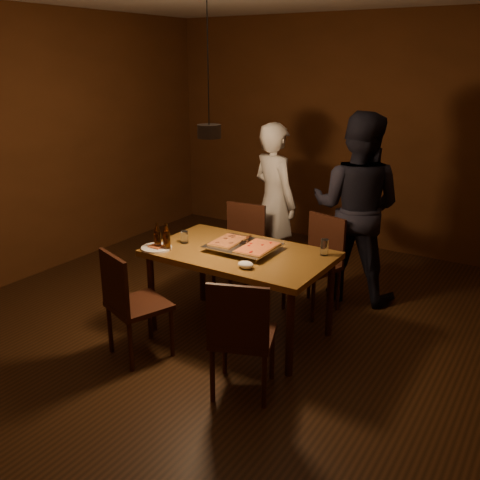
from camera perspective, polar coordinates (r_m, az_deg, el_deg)
The scene contains 19 objects.
room_shell at distance 4.16m, azimuth -3.22°, elevation 6.71°, with size 6.00×6.00×6.00m.
dining_table at distance 4.46m, azimuth -0.00°, elevation -2.11°, with size 1.50×0.90×0.75m.
chair_far_left at distance 5.37m, azimuth 0.16°, elevation -0.05°, with size 0.46×0.46×0.49m.
chair_far_right at distance 5.04m, azimuth 8.36°, elevation -1.52°, with size 0.52×0.52×0.49m.
chair_near_left at distance 4.22m, azimuth -11.83°, elevation -5.83°, with size 0.54×0.54×0.49m.
chair_near_right at distance 3.66m, azimuth 0.09°, elevation -9.39°, with size 0.54×0.54×0.49m.
pizza_tray at distance 4.45m, azimuth 0.32°, elevation -0.82°, with size 0.55×0.45×0.05m, color silver.
pizza_meat at distance 4.52m, azimuth -1.26°, elevation -0.08°, with size 0.22×0.34×0.02m, color maroon.
pizza_cheese at distance 4.36m, azimuth 1.88°, elevation -0.79°, with size 0.25×0.39×0.02m, color gold.
spatula at distance 4.45m, azimuth 0.58°, elevation -0.31°, with size 0.09×0.24×0.04m, color silver, non-canonical shape.
beer_bottle_a at distance 4.52m, azimuth -8.80°, elevation 0.42°, with size 0.06×0.06×0.22m.
beer_bottle_b at distance 4.47m, azimuth -7.84°, elevation 0.33°, with size 0.06×0.06×0.23m.
water_glass_left at distance 4.65m, azimuth -5.95°, elevation 0.31°, with size 0.07×0.07×0.11m, color silver.
water_glass_right at distance 4.38m, azimuth 8.99°, elevation -0.78°, with size 0.07×0.07×0.14m, color silver.
plate_slice at distance 4.55m, azimuth -8.90°, elevation -0.82°, with size 0.26×0.26×0.03m.
napkin at distance 4.08m, azimuth 0.62°, elevation -2.65°, with size 0.13×0.10×0.05m, color white.
diner_white at distance 5.67m, azimuth 3.69°, elevation 4.07°, with size 0.61×0.40×1.67m, color silver.
diner_dark at distance 5.25m, azimuth 12.27°, elevation 3.35°, with size 0.89×0.69×1.82m, color black.
pendant_lamp at distance 4.10m, azimuth -3.31°, elevation 11.64°, with size 0.18×0.18×1.10m.
Camera 1 is at (2.37, -3.31, 2.26)m, focal length 40.00 mm.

